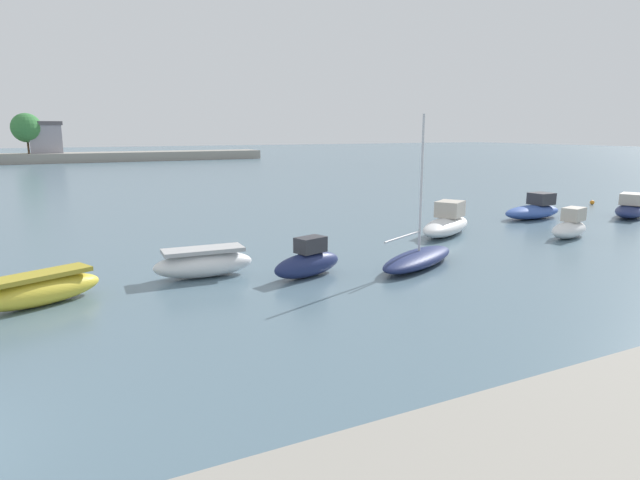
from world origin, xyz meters
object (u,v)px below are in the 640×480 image
(moored_boat_8, at_px, (534,210))
(moored_boat_9, at_px, (631,209))
(moored_boat_5, at_px, (418,258))
(moored_boat_6, at_px, (447,223))
(moored_boat_3, at_px, (204,263))
(mooring_buoy_0, at_px, (626,196))
(moored_boat_7, at_px, (570,227))
(moored_boat_4, at_px, (308,262))
(moored_boat_2, at_px, (40,290))
(mooring_buoy_3, at_px, (625,202))
(mooring_buoy_2, at_px, (592,202))

(moored_boat_8, bearing_deg, moored_boat_9, -26.79)
(moored_boat_5, distance_m, moored_boat_6, 8.19)
(moored_boat_8, relative_size, moored_boat_9, 1.02)
(moored_boat_3, bearing_deg, mooring_buoy_0, 15.45)
(moored_boat_9, bearing_deg, moored_boat_7, 171.50)
(moored_boat_4, relative_size, moored_boat_7, 0.98)
(moored_boat_5, distance_m, moored_boat_9, 22.20)
(moored_boat_5, bearing_deg, moored_boat_9, -14.13)
(moored_boat_5, relative_size, moored_boat_6, 1.16)
(moored_boat_7, height_order, mooring_buoy_0, moored_boat_7)
(moored_boat_3, xyz_separation_m, moored_boat_5, (8.91, -2.67, -0.19))
(moored_boat_2, distance_m, mooring_buoy_0, 47.75)
(moored_boat_6, distance_m, mooring_buoy_0, 26.36)
(moored_boat_6, height_order, mooring_buoy_3, moored_boat_6)
(moored_boat_8, distance_m, mooring_buoy_0, 16.97)
(moored_boat_2, height_order, moored_boat_6, moored_boat_6)
(moored_boat_4, distance_m, mooring_buoy_0, 38.38)
(moored_boat_6, bearing_deg, mooring_buoy_3, -20.32)
(moored_boat_4, relative_size, mooring_buoy_2, 10.03)
(moored_boat_2, relative_size, moored_boat_4, 1.23)
(moored_boat_6, height_order, mooring_buoy_2, moored_boat_6)
(moored_boat_6, bearing_deg, moored_boat_4, 171.88)
(moored_boat_8, xyz_separation_m, moored_boat_9, (6.39, -2.73, 0.02))
(moored_boat_9, bearing_deg, mooring_buoy_2, 32.30)
(moored_boat_3, distance_m, moored_boat_4, 4.30)
(moored_boat_2, distance_m, moored_boat_4, 9.93)
(moored_boat_6, bearing_deg, mooring_buoy_0, -16.96)
(moored_boat_3, distance_m, moored_boat_6, 15.30)
(mooring_buoy_2, bearing_deg, moored_boat_7, -147.38)
(moored_boat_4, height_order, moored_boat_9, moored_boat_9)
(moored_boat_4, relative_size, moored_boat_8, 0.71)
(moored_boat_2, height_order, moored_boat_8, moored_boat_8)
(moored_boat_5, distance_m, moored_boat_8, 16.99)
(moored_boat_3, height_order, moored_boat_4, moored_boat_4)
(moored_boat_8, height_order, moored_boat_9, moored_boat_8)
(moored_boat_2, bearing_deg, moored_boat_5, -29.08)
(moored_boat_2, bearing_deg, mooring_buoy_0, -10.75)
(moored_boat_4, height_order, mooring_buoy_0, moored_boat_4)
(moored_boat_6, relative_size, mooring_buoy_0, 16.56)
(moored_boat_2, xyz_separation_m, moored_boat_7, (26.68, -0.05, 0.08))
(moored_boat_8, bearing_deg, moored_boat_6, -171.96)
(moored_boat_7, bearing_deg, moored_boat_4, 165.93)
(moored_boat_5, distance_m, mooring_buoy_2, 27.24)
(moored_boat_2, xyz_separation_m, mooring_buoy_3, (43.28, 7.89, -0.42))
(moored_boat_6, xyz_separation_m, moored_boat_9, (15.58, -0.82, -0.04))
(mooring_buoy_2, bearing_deg, mooring_buoy_3, -12.91)
(moored_boat_2, bearing_deg, moored_boat_7, -23.05)
(mooring_buoy_2, xyz_separation_m, mooring_buoy_3, (3.08, -0.71, -0.05))
(moored_boat_8, bearing_deg, mooring_buoy_2, 12.50)
(mooring_buoy_0, distance_m, mooring_buoy_3, 4.04)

